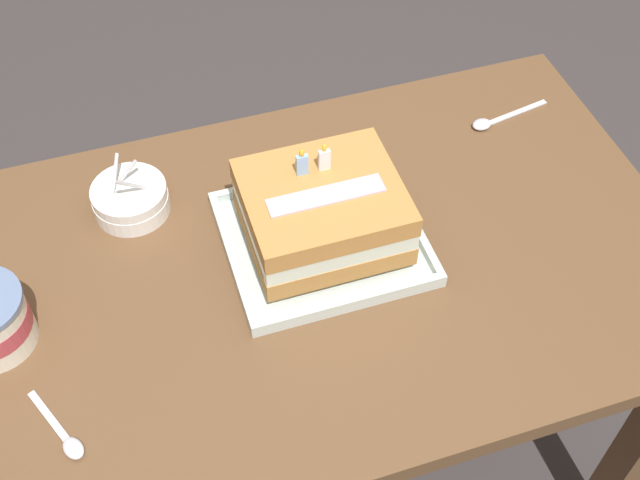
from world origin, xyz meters
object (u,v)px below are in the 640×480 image
at_px(serving_spoon_near_tray, 490,122).
at_px(birthday_cake, 323,211).
at_px(bowl_stack, 130,199).
at_px(serving_spoon_by_bowls, 68,441).
at_px(foil_tray, 323,240).

bearing_deg(serving_spoon_near_tray, birthday_cake, -155.27).
bearing_deg(serving_spoon_near_tray, bowl_stack, -179.32).
distance_m(serving_spoon_near_tray, serving_spoon_by_bowls, 0.88).
bearing_deg(serving_spoon_by_bowls, bowl_stack, 68.79).
relative_size(foil_tray, bowl_stack, 2.45).
height_order(foil_tray, serving_spoon_near_tray, foil_tray).
height_order(serving_spoon_near_tray, serving_spoon_by_bowls, serving_spoon_near_tray).
bearing_deg(foil_tray, bowl_stack, 149.08).
distance_m(bowl_stack, serving_spoon_near_tray, 0.64).
height_order(bowl_stack, serving_spoon_near_tray, bowl_stack).
relative_size(bowl_stack, serving_spoon_near_tray, 0.76).
bearing_deg(bowl_stack, foil_tray, -30.92).
relative_size(foil_tray, serving_spoon_by_bowls, 2.40).
xyz_separation_m(foil_tray, serving_spoon_by_bowls, (-0.42, -0.22, -0.00)).
height_order(birthday_cake, serving_spoon_by_bowls, birthday_cake).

